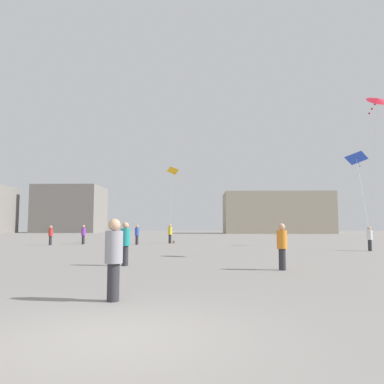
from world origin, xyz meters
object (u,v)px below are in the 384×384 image
Objects in this scene: person_in_red at (51,234)px; kite_amber_delta at (173,172)px; person_in_yellow at (170,233)px; building_right_hall at (276,213)px; handbag_beside_flyer at (174,242)px; person_in_teal at (125,242)px; person_in_orange at (282,244)px; person_in_grey at (114,256)px; person_in_purple at (83,234)px; kite_crimson_diamond at (377,101)px; building_centre_hall at (71,209)px; person_in_blue at (137,234)px; kite_cobalt_delta at (356,159)px; person_in_white at (370,238)px.

kite_amber_delta is at bearing 3.57° from person_in_red.
building_right_hall is (19.49, 55.49, 3.84)m from person_in_yellow.
handbag_beside_flyer is (-19.14, -55.39, -4.72)m from building_right_hall.
person_in_yellow reaches higher than person_in_teal.
person_in_orange is 1.01× the size of person_in_red.
person_in_grey is (1.85, -27.44, -0.04)m from person_in_yellow.
person_in_orange is at bearing 14.35° from person_in_teal.
person_in_red is 12.32m from kite_amber_delta.
building_right_hall reaches higher than handbag_beside_flyer.
person_in_purple is 0.07× the size of building_right_hall.
person_in_teal is (0.44, -20.32, -0.03)m from person_in_yellow.
building_centre_hall is at bearing 120.05° from kite_crimson_diamond.
person_in_blue reaches higher than person_in_orange.
person_in_teal is 0.30× the size of kite_amber_delta.
person_in_teal reaches higher than person_in_red.
person_in_grey reaches higher than handbag_beside_flyer.
kite_amber_delta is at bearing -83.17° from person_in_yellow.
building_centre_hall is at bearing 170.48° from building_right_hall.
kite_crimson_diamond reaches higher than person_in_orange.
person_in_purple is 63.91m from building_right_hall.
person_in_orange is at bearing -64.53° from building_centre_hall.
person_in_red is 0.25× the size of kite_cobalt_delta.
person_in_red is 66.32m from building_right_hall.
person_in_white is 23.21m from person_in_purple.
person_in_purple is at bearing 139.55° from person_in_teal.
person_in_yellow is 1.03× the size of person_in_teal.
person_in_red is at bearing 147.69° from person_in_teal.
person_in_grey is at bearing -138.41° from person_in_yellow.
person_in_red is at bearing 10.42° from person_in_orange.
building_right_hall is (5.29, 65.90, 3.97)m from person_in_white.
person_in_orange is 20.91m from person_in_blue.
person_in_teal is at bearing -141.03° from person_in_yellow.
person_in_teal is 19.73m from person_in_purple.
building_right_hall reaches higher than person_in_yellow.
person_in_orange is 0.25× the size of kite_cobalt_delta.
building_centre_hall is (-50.34, 69.07, -0.87)m from kite_cobalt_delta.
building_centre_hall reaches higher than building_right_hall.
person_in_grey is 16.71m from kite_crimson_diamond.
building_right_hall is at bearing 130.95° from person_in_grey.
kite_crimson_diamond is at bearing -5.45° from person_in_blue.
person_in_blue reaches higher than person_in_red.
person_in_yellow is at bearing 146.82° from person_in_grey.
building_right_hall is at bearing -72.29° from person_in_purple.
kite_cobalt_delta reaches higher than person_in_orange.
building_centre_hall is at bearing 126.09° from kite_cobalt_delta.
person_in_purple is 72.26m from building_centre_hall.
building_centre_hall is at bearing 93.53° from person_in_red.
building_centre_hall reaches higher than person_in_yellow.
handbag_beside_flyer is at bearing 115.91° from person_in_teal.
person_in_purple is 5.39× the size of handbag_beside_flyer.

